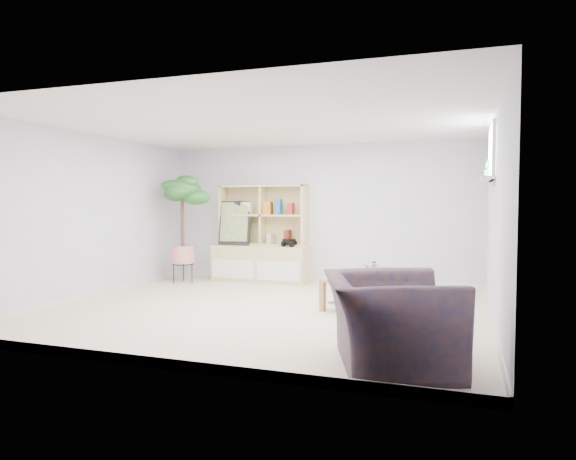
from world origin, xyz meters
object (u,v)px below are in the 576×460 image
(coffee_table, at_px, (364,297))
(floor_tree, at_px, (183,229))
(storage_unit, at_px, (261,233))
(armchair, at_px, (389,315))

(coffee_table, relative_size, floor_tree, 0.53)
(storage_unit, distance_m, armchair, 4.92)
(storage_unit, bearing_deg, armchair, -55.03)
(coffee_table, distance_m, armchair, 2.11)
(storage_unit, relative_size, armchair, 1.44)
(coffee_table, distance_m, floor_tree, 3.81)
(floor_tree, height_order, armchair, floor_tree)
(storage_unit, height_order, armchair, storage_unit)
(floor_tree, distance_m, armchair, 5.34)
(floor_tree, relative_size, armchair, 1.59)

